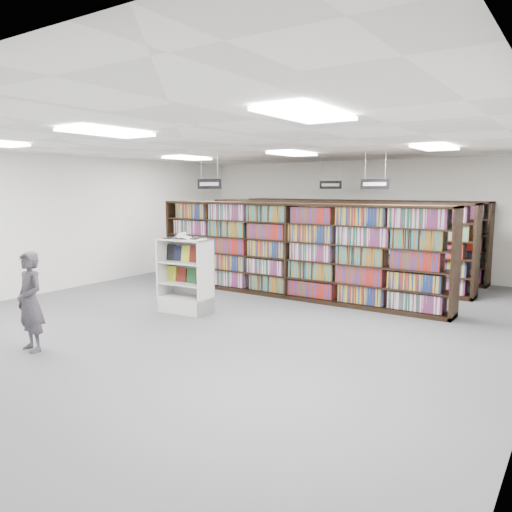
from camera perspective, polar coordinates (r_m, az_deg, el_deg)
The scene contains 18 objects.
floor at distance 9.62m, azimuth -1.94°, elevation -6.82°, with size 12.00×12.00×0.00m, color #4B4B50.
ceiling at distance 9.34m, azimuth -2.04°, elevation 12.54°, with size 10.00×12.00×0.10m, color white.
wall_back at distance 14.63m, azimuth 11.89°, elevation 4.38°, with size 10.00×0.10×3.20m, color white.
wall_left at distance 12.91m, azimuth -20.36°, elevation 3.63°, with size 0.10×12.00×3.20m, color white.
bookshelf_row_near at distance 11.08m, azimuth 4.07°, elevation 0.64°, with size 7.00×0.60×2.10m.
bookshelf_row_mid at distance 12.85m, azimuth 8.49°, elevation 1.55°, with size 7.00×0.60×2.10m.
bookshelf_row_far at distance 14.40m, azimuth 11.39°, elevation 2.14°, with size 7.00×0.60×2.10m.
aisle_sign_left at distance 11.02m, azimuth -5.35°, elevation 8.30°, with size 0.65×0.02×0.80m.
aisle_sign_right at distance 11.27m, azimuth 13.42°, elevation 8.11°, with size 0.65×0.02×0.80m.
aisle_sign_center at distance 13.89m, azimuth 8.51°, elevation 8.13°, with size 0.65×0.02×0.80m.
troffer_front_center at distance 7.13m, azimuth -16.66°, elevation 13.39°, with size 0.60×1.20×0.04m, color white.
troffer_front_right at distance 5.22m, azimuth 5.78°, elevation 15.86°, with size 0.60×1.20×0.04m, color white.
troffer_back_left at distance 12.77m, azimuth -7.84°, elevation 11.01°, with size 0.60×1.20×0.04m, color white.
troffer_back_center at distance 11.02m, azimuth 4.18°, elevation 11.59°, with size 0.60×1.20×0.04m, color white.
troffer_back_right at distance 9.89m, azimuth 19.80°, elevation 11.60°, with size 0.60×1.20×0.04m, color white.
endcap_display at distance 9.91m, azimuth -7.95°, elevation -3.57°, with size 1.06×0.58×1.45m.
open_book at distance 9.83m, azimuth -8.43°, elevation 2.19°, with size 0.78×0.64×0.13m.
shopper at distance 8.16m, azimuth -24.41°, elevation -4.77°, with size 0.55×0.36×1.50m, color #4C4651.
Camera 1 is at (5.43, -7.56, 2.42)m, focal length 35.00 mm.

